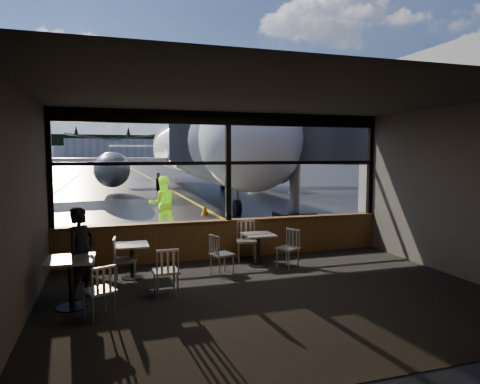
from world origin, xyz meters
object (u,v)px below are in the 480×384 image
chair_near_w (222,255)px  cone_nose (205,210)px  airliner (193,109)px  chair_near_e (288,248)px  cafe_table_near (259,250)px  passenger (81,254)px  jet_bridge (279,160)px  chair_near_n (246,241)px  cafe_table_mid (132,261)px  chair_mid_w (125,260)px  chair_mid_s (166,272)px  ground_crew (163,204)px  cafe_table_left (71,284)px  chair_left_s (99,291)px

chair_near_w → cone_nose: chair_near_w is taller
airliner → chair_near_e: airliner is taller
cafe_table_near → passenger: 3.86m
jet_bridge → chair_near_w: size_ratio=11.90×
chair_near_n → cafe_table_mid: bearing=27.3°
jet_bridge → cafe_table_near: jet_bridge is taller
chair_near_e → chair_near_w: chair_near_w is taller
cafe_table_mid → chair_mid_w: (-0.14, -0.28, 0.10)m
airliner → chair_mid_s: size_ratio=40.68×
airliner → chair_mid_w: 21.82m
airliner → ground_crew: 16.31m
chair_near_w → chair_mid_s: chair_mid_s is taller
cafe_table_left → passenger: bearing=70.7°
chair_near_n → cone_nose: (0.74, 7.75, -0.26)m
cafe_table_mid → chair_mid_w: size_ratio=0.78×
chair_near_e → cafe_table_mid: bearing=59.0°
jet_bridge → chair_near_w: 8.33m
cafe_table_mid → chair_left_s: chair_left_s is taller
jet_bridge → chair_near_w: jet_bridge is taller
airliner → passenger: bearing=-103.4°
cafe_table_left → cone_nose: cafe_table_left is taller
chair_near_n → chair_left_s: bearing=53.4°
jet_bridge → cone_nose: 3.70m
jet_bridge → ground_crew: (-4.68, -1.54, -1.37)m
chair_left_s → chair_near_w: bearing=11.8°
chair_left_s → ground_crew: 7.40m
cafe_table_near → ground_crew: size_ratio=0.41×
ground_crew → airliner: bearing=-110.0°
chair_mid_w → cone_nose: size_ratio=2.06×
chair_mid_w → passenger: (-0.75, -0.73, 0.35)m
chair_near_e → chair_left_s: chair_near_e is taller
jet_bridge → airliner: bearing=92.8°
cafe_table_near → cafe_table_mid: size_ratio=1.04×
jet_bridge → cone_nose: jet_bridge is taller
chair_near_w → passenger: (-2.68, -0.69, 0.37)m
cafe_table_mid → cafe_table_left: (-1.04, -1.43, 0.06)m
cafe_table_near → ground_crew: bearing=106.9°
chair_near_e → chair_near_w: bearing=67.7°
passenger → chair_left_s: bearing=-123.9°
jet_bridge → chair_near_n: size_ratio=10.76×
chair_left_s → passenger: 1.13m
jet_bridge → cafe_table_left: (-6.99, -8.09, -1.85)m
cafe_table_left → chair_mid_s: 1.55m
jet_bridge → chair_left_s: 11.03m
chair_mid_w → chair_left_s: (-0.46, -1.75, -0.02)m
cafe_table_near → cafe_table_mid: (-2.77, -0.15, -0.01)m
cafe_table_mid → chair_mid_s: size_ratio=0.79×
jet_bridge → cafe_table_mid: (-5.95, -6.66, -1.92)m
chair_mid_w → cone_nose: 9.34m
airliner → cone_nose: size_ratio=82.68×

